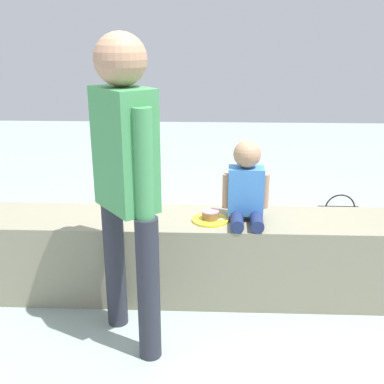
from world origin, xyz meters
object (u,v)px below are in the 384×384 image
at_px(adult_standing, 126,169).
at_px(party_cup_red, 271,238).
at_px(water_bottle_near_gift, 87,235).
at_px(cake_plate, 210,217).
at_px(cake_box_white, 221,217).
at_px(handbag_black_leather, 339,220).
at_px(child_seated, 246,186).
at_px(gift_bag, 185,232).
at_px(handbag_brown_canvas, 127,231).

relative_size(adult_standing, party_cup_red, 13.88).
bearing_deg(water_bottle_near_gift, cake_plate, -35.98).
bearing_deg(cake_box_white, handbag_black_leather, -10.21).
relative_size(child_seated, adult_standing, 0.30).
xyz_separation_m(adult_standing, cake_plate, (0.41, 0.45, -0.43)).
relative_size(adult_standing, handbag_black_leather, 4.63).
relative_size(cake_plate, water_bottle_near_gift, 1.13).
height_order(party_cup_red, cake_box_white, cake_box_white).
xyz_separation_m(adult_standing, handbag_black_leather, (1.47, 1.46, -0.84)).
xyz_separation_m(cake_plate, water_bottle_near_gift, (-0.96, 0.70, -0.45)).
xyz_separation_m(child_seated, water_bottle_near_gift, (-1.17, 0.67, -0.64)).
relative_size(child_seated, gift_bag, 1.26).
height_order(adult_standing, cake_plate, adult_standing).
distance_m(adult_standing, handbag_brown_canvas, 1.49).
relative_size(gift_bag, water_bottle_near_gift, 1.93).
bearing_deg(handbag_black_leather, party_cup_red, -157.95).
xyz_separation_m(child_seated, cake_plate, (-0.21, -0.03, -0.19)).
bearing_deg(child_seated, party_cup_red, 70.33).
bearing_deg(child_seated, water_bottle_near_gift, 150.26).
height_order(cake_plate, handbag_brown_canvas, cake_plate).
xyz_separation_m(water_bottle_near_gift, cake_box_white, (1.05, 0.49, -0.03)).
bearing_deg(cake_plate, adult_standing, -132.75).
relative_size(adult_standing, water_bottle_near_gift, 8.04).
distance_m(cake_plate, cake_box_white, 1.28).
relative_size(gift_bag, cake_box_white, 1.16).
height_order(child_seated, adult_standing, adult_standing).
bearing_deg(gift_bag, adult_standing, -101.98).
bearing_deg(cake_plate, child_seated, 7.78).
relative_size(child_seated, cake_box_white, 1.47).
xyz_separation_m(cake_plate, handbag_brown_canvas, (-0.65, 0.75, -0.43)).
distance_m(child_seated, handbag_brown_canvas, 1.28).
height_order(adult_standing, handbag_brown_canvas, adult_standing).
bearing_deg(handbag_brown_canvas, party_cup_red, 1.47).
height_order(water_bottle_near_gift, party_cup_red, water_bottle_near_gift).
bearing_deg(handbag_black_leather, handbag_brown_canvas, -171.18).
bearing_deg(handbag_black_leather, cake_plate, -136.30).
height_order(child_seated, water_bottle_near_gift, child_seated).
xyz_separation_m(child_seated, cake_box_white, (-0.12, 1.16, -0.67)).
xyz_separation_m(adult_standing, water_bottle_near_gift, (-0.55, 1.14, -0.87)).
bearing_deg(gift_bag, water_bottle_near_gift, 173.36).
xyz_separation_m(adult_standing, party_cup_red, (0.89, 1.22, -0.91)).
relative_size(handbag_black_leather, handbag_brown_canvas, 1.10).
height_order(gift_bag, cake_box_white, gift_bag).
bearing_deg(party_cup_red, cake_box_white, 133.20).
height_order(adult_standing, cake_box_white, adult_standing).
height_order(water_bottle_near_gift, handbag_brown_canvas, handbag_brown_canvas).
distance_m(water_bottle_near_gift, handbag_brown_canvas, 0.32).
height_order(gift_bag, handbag_black_leather, gift_bag).
bearing_deg(adult_standing, water_bottle_near_gift, 115.56).
bearing_deg(cake_box_white, handbag_brown_canvas, -149.28).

